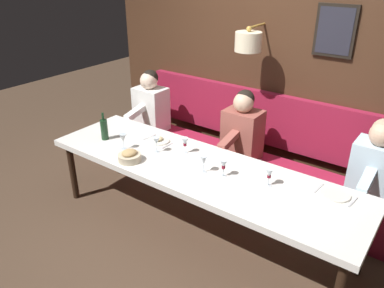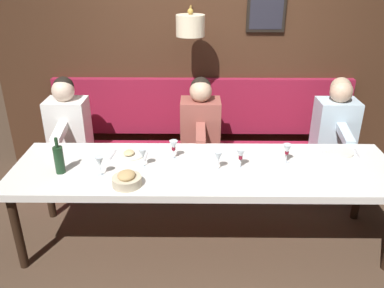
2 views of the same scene
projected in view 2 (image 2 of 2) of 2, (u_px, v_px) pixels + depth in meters
ground_plane at (203, 239)px, 3.53m from camera, size 12.00×12.00×0.00m
dining_table at (205, 173)px, 3.24m from camera, size 0.90×3.13×0.74m
banquette_bench at (202, 170)px, 4.24m from camera, size 0.52×3.33×0.45m
back_wall_panel at (203, 52)px, 4.28m from camera, size 0.59×4.53×2.90m
diner_nearest at (336, 119)px, 3.97m from camera, size 0.60×0.40×0.79m
diner_near at (200, 119)px, 3.99m from camera, size 0.60×0.40×0.79m
diner_middle at (67, 118)px, 4.00m from camera, size 0.60×0.40×0.79m
place_setting_0 at (340, 152)px, 3.45m from camera, size 0.24×0.32×0.01m
place_setting_1 at (129, 155)px, 3.38m from camera, size 0.24×0.32×0.05m
wine_glass_0 at (100, 162)px, 3.04m from camera, size 0.07×0.07×0.16m
wine_glass_1 at (241, 155)px, 3.15m from camera, size 0.07×0.07×0.16m
wine_glass_2 at (287, 150)px, 3.24m from camera, size 0.07×0.07×0.16m
wine_glass_3 at (218, 157)px, 3.12m from camera, size 0.07×0.07×0.16m
wine_glass_4 at (143, 154)px, 3.16m from camera, size 0.07×0.07×0.16m
wine_glass_5 at (174, 146)px, 3.30m from camera, size 0.07×0.07×0.16m
wine_bottle at (59, 159)px, 3.08m from camera, size 0.08×0.08×0.30m
bread_bowl at (127, 180)px, 2.93m from camera, size 0.22×0.22×0.12m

